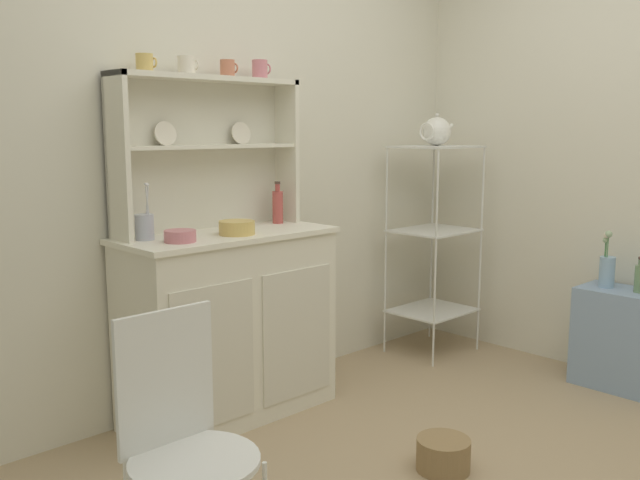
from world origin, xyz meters
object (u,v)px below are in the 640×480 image
hutch_shelf_unit (204,142)px  wire_chair (182,432)px  floor_basket (443,454)px  jam_bottle (278,206)px  bakers_rack (434,228)px  cup_gold_0 (145,63)px  bowl_mixing_large (180,236)px  utensil_jar (145,226)px  flower_vase (607,268)px  side_shelf_blue (625,340)px  oil_bottle (640,278)px  porcelain_teapot (436,131)px  hutch_cabinet (229,323)px

hutch_shelf_unit → wire_chair: bearing=-127.6°
floor_basket → jam_bottle: (0.09, 1.11, 0.90)m
bakers_rack → cup_gold_0: cup_gold_0 is taller
bakers_rack → bowl_mixing_large: 1.77m
hutch_shelf_unit → utensil_jar: hutch_shelf_unit is taller
hutch_shelf_unit → flower_vase: bearing=-35.1°
hutch_shelf_unit → floor_basket: size_ratio=4.43×
hutch_shelf_unit → bowl_mixing_large: hutch_shelf_unit is taller
side_shelf_blue → floor_basket: 1.43m
hutch_shelf_unit → wire_chair: 1.64m
hutch_shelf_unit → oil_bottle: hutch_shelf_unit is taller
cup_gold_0 → jam_bottle: (0.69, -0.04, -0.66)m
hutch_shelf_unit → wire_chair: hutch_shelf_unit is taller
bakers_rack → porcelain_teapot: (-0.00, 0.00, 0.57)m
hutch_cabinet → jam_bottle: 0.64m
hutch_cabinet → wire_chair: hutch_cabinet is taller
hutch_shelf_unit → jam_bottle: (0.38, -0.08, -0.32)m
bakers_rack → cup_gold_0: 1.99m
flower_vase → wire_chair: bearing=179.0°
hutch_shelf_unit → oil_bottle: (1.69, -1.36, -0.69)m
bowl_mixing_large → oil_bottle: bowl_mixing_large is taller
cup_gold_0 → utensil_jar: 0.69m
side_shelf_blue → hutch_cabinet: bearing=145.9°
utensil_jar → flower_vase: 2.36m
oil_bottle → flower_vase: bearing=90.5°
hutch_cabinet → utensil_jar: (-0.38, 0.08, 0.48)m
bakers_rack → side_shelf_blue: 1.21m
hutch_shelf_unit → side_shelf_blue: size_ratio=1.82×
hutch_cabinet → flower_vase: bearing=-31.2°
bowl_mixing_large → side_shelf_blue: bearing=-28.3°
bowl_mixing_large → oil_bottle: size_ratio=0.73×
bowl_mixing_large → utensil_jar: utensil_jar is taller
wire_chair → jam_bottle: bearing=39.0°
bakers_rack → utensil_jar: (-1.84, 0.15, 0.17)m
hutch_cabinet → oil_bottle: hutch_cabinet is taller
hutch_shelf_unit → floor_basket: bearing=-76.5°
hutch_cabinet → utensil_jar: bearing=168.3°
bakers_rack → floor_basket: bearing=-141.0°
bakers_rack → floor_basket: (-1.18, -0.95, -0.70)m
hutch_cabinet → side_shelf_blue: bearing=-34.1°
hutch_shelf_unit → side_shelf_blue: 2.37m
jam_bottle → bakers_rack: bearing=-8.3°
side_shelf_blue → flower_vase: bearing=90.7°
porcelain_teapot → jam_bottle: bearing=171.6°
side_shelf_blue → bowl_mixing_large: 2.35m
jam_bottle → oil_bottle: size_ratio=1.14×
wire_chair → cup_gold_0: 1.66m
floor_basket → jam_bottle: jam_bottle is taller
flower_vase → oil_bottle: flower_vase is taller
jam_bottle → porcelain_teapot: porcelain_teapot is taller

